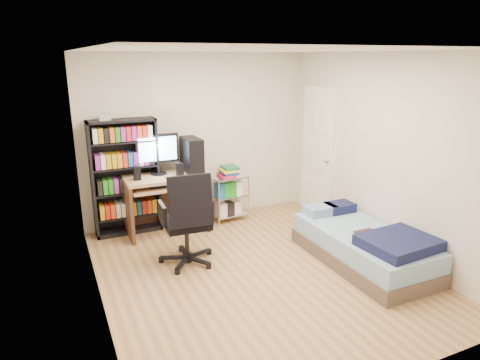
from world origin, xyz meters
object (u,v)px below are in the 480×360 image
media_shelf (125,176)px  computer_desk (172,179)px  bed (365,246)px  office_chair (188,235)px

media_shelf → computer_desk: size_ratio=1.21×
media_shelf → bed: bearing=-42.1°
office_chair → media_shelf: bearing=113.1°
media_shelf → office_chair: bearing=-70.2°
bed → office_chair: bearing=155.8°
media_shelf → computer_desk: media_shelf is taller
media_shelf → computer_desk: (0.62, -0.16, -0.08)m
computer_desk → office_chair: size_ratio=1.20×
media_shelf → computer_desk: 0.64m
office_chair → computer_desk: bearing=86.2°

